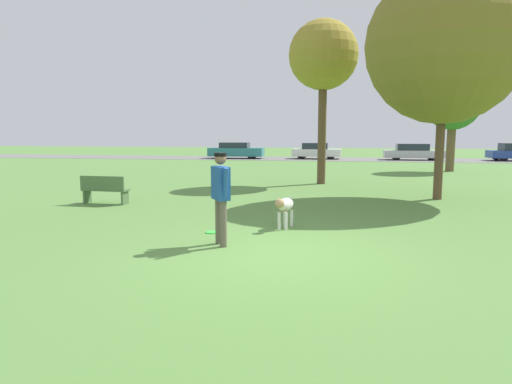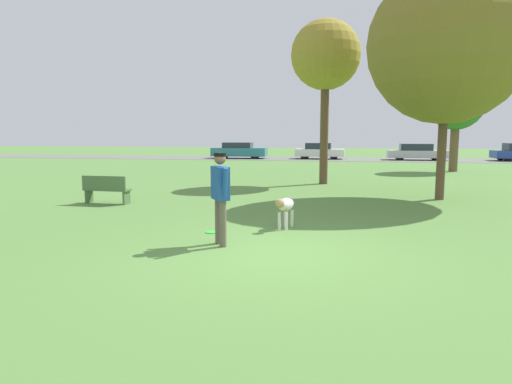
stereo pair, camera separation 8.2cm
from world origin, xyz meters
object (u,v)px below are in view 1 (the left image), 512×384
Objects in this scene: tree_near_right at (445,45)px; parked_car_silver at (413,152)px; dog at (285,206)px; parked_car_white at (316,151)px; person at (221,190)px; parked_car_teal at (236,151)px; park_bench at (104,189)px; tree_far_right at (453,103)px; tree_mid_center at (323,56)px; frisbee at (212,232)px.

tree_near_right is 22.97m from parked_car_silver.
parked_car_white reaches higher than dog.
person is at bearing -89.26° from parked_car_white.
parked_car_teal is at bearing -151.22° from dog.
park_bench is at bearing -100.07° from dog.
parked_car_teal is 3.26× the size of park_bench.
parked_car_white is 2.80× the size of park_bench.
park_bench is (-4.68, 4.23, -0.58)m from person.
tree_near_right is 1.36× the size of tree_far_right.
tree_mid_center is 1.44× the size of parked_car_teal.
person is 9.55m from tree_near_right.
tree_mid_center is (1.85, 9.97, 5.14)m from frisbee.
dog is 28.08m from parked_car_white.
parked_car_white is (-5.03, 22.73, -4.09)m from tree_near_right.
person is 0.26× the size of tree_mid_center.
parked_car_white is (0.17, 29.82, -0.38)m from person.
tree_near_right is 5.05× the size of park_bench.
tree_far_right is at bearing -38.32° from parked_car_teal.
tree_mid_center is 1.26× the size of tree_far_right.
parked_car_teal is 1.00× the size of parked_car_silver.
tree_mid_center is 4.68× the size of park_bench.
frisbee is 5.31m from park_bench.
parked_car_silver is (7.78, 29.54, -0.41)m from person.
person is at bearing -79.53° from parked_car_teal.
frisbee is 0.05× the size of tree_far_right.
tree_mid_center is at bearing -85.26° from parked_car_white.
park_bench is (-4.20, 3.22, 0.44)m from frisbee.
tree_far_right reaches higher than person.
tree_mid_center is at bearing -168.88° from dog.
parked_car_white is at bearing -164.75° from dog.
parked_car_silver is (-0.30, 10.97, -3.08)m from tree_far_right.
parked_car_teal is 1.16× the size of parked_car_white.
person is at bearing 140.10° from park_bench.
tree_far_right is at bearing 75.93° from tree_near_right.
parked_car_teal is (-11.69, 22.18, -4.08)m from tree_near_right.
parked_car_white is 26.05m from park_bench.
parked_car_white is (6.66, 0.55, -0.01)m from parked_car_teal.
person is at bearing -64.84° from frisbee.
parked_car_white is (-1.21, 18.84, -4.50)m from tree_mid_center.
dog is 6.18m from park_bench.
parked_car_silver reaches higher than park_bench.
frisbee is 28.90m from parked_car_teal.
parked_car_white is 0.86× the size of parked_car_silver.
tree_near_right reaches higher than tree_far_right.
dog is (0.98, 1.75, -0.54)m from person.
parked_car_white is at bearing 145.67° from person.
person is 11.80m from tree_mid_center.
tree_mid_center is at bearing 134.57° from tree_near_right.
tree_near_right is at bearing -45.43° from tree_mid_center.
frisbee is at bearing -106.22° from parked_car_silver.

